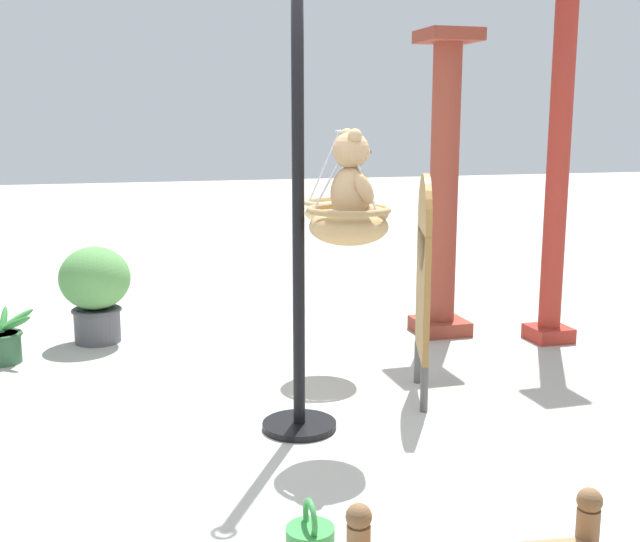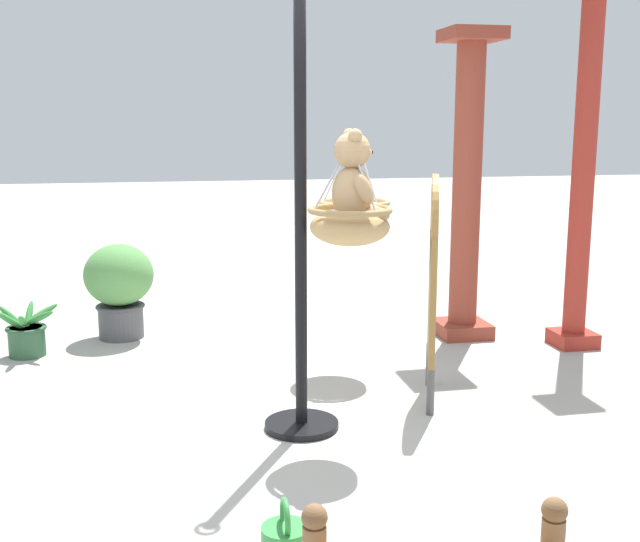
{
  "view_description": "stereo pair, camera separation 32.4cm",
  "coord_description": "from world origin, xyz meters",
  "px_view_note": "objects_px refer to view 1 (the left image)",
  "views": [
    {
      "loc": [
        4.01,
        -1.04,
        1.79
      ],
      "look_at": [
        -0.03,
        0.12,
        0.99
      ],
      "focal_mm": 43.65,
      "sensor_mm": 36.0,
      "label": 1
    },
    {
      "loc": [
        4.08,
        -0.72,
        1.79
      ],
      "look_at": [
        -0.03,
        0.12,
        0.99
      ],
      "focal_mm": 43.65,
      "sensor_mm": 36.0,
      "label": 2
    }
  ],
  "objects_px": {
    "hanging_basket_with_teddy": "(349,223)",
    "teddy_bear": "(353,182)",
    "potted_plant_bushy_green": "(2,342)",
    "display_sign_board": "(424,267)",
    "greenhouse_pillar_far_back": "(444,192)",
    "potted_plant_tall_leafy": "(95,288)",
    "display_pole_central": "(299,300)",
    "hanging_basket_left_high": "(339,211)",
    "greenhouse_pillar_left": "(558,172)"
  },
  "relations": [
    {
      "from": "hanging_basket_with_teddy",
      "to": "teddy_bear",
      "type": "distance_m",
      "value": 0.23
    },
    {
      "from": "potted_plant_bushy_green",
      "to": "display_sign_board",
      "type": "relative_size",
      "value": 0.34
    },
    {
      "from": "greenhouse_pillar_far_back",
      "to": "hanging_basket_with_teddy",
      "type": "bearing_deg",
      "value": -37.62
    },
    {
      "from": "potted_plant_tall_leafy",
      "to": "potted_plant_bushy_green",
      "type": "bearing_deg",
      "value": -60.45
    },
    {
      "from": "display_pole_central",
      "to": "display_sign_board",
      "type": "relative_size",
      "value": 1.7
    },
    {
      "from": "display_sign_board",
      "to": "potted_plant_bushy_green",
      "type": "bearing_deg",
      "value": -119.42
    },
    {
      "from": "hanging_basket_left_high",
      "to": "greenhouse_pillar_far_back",
      "type": "bearing_deg",
      "value": 117.89
    },
    {
      "from": "greenhouse_pillar_left",
      "to": "potted_plant_bushy_green",
      "type": "relative_size",
      "value": 5.77
    },
    {
      "from": "greenhouse_pillar_left",
      "to": "greenhouse_pillar_far_back",
      "type": "distance_m",
      "value": 0.92
    },
    {
      "from": "potted_plant_tall_leafy",
      "to": "teddy_bear",
      "type": "bearing_deg",
      "value": 30.43
    },
    {
      "from": "greenhouse_pillar_left",
      "to": "greenhouse_pillar_far_back",
      "type": "relative_size",
      "value": 1.15
    },
    {
      "from": "greenhouse_pillar_left",
      "to": "potted_plant_tall_leafy",
      "type": "relative_size",
      "value": 3.63
    },
    {
      "from": "display_pole_central",
      "to": "greenhouse_pillar_left",
      "type": "bearing_deg",
      "value": 117.1
    },
    {
      "from": "teddy_bear",
      "to": "hanging_basket_left_high",
      "type": "xyz_separation_m",
      "value": [
        -1.3,
        0.33,
        -0.31
      ]
    },
    {
      "from": "teddy_bear",
      "to": "display_sign_board",
      "type": "relative_size",
      "value": 0.35
    },
    {
      "from": "greenhouse_pillar_far_back",
      "to": "potted_plant_bushy_green",
      "type": "xyz_separation_m",
      "value": [
        -0.13,
        -3.53,
        -1.05
      ]
    },
    {
      "from": "hanging_basket_left_high",
      "to": "greenhouse_pillar_far_back",
      "type": "xyz_separation_m",
      "value": [
        -0.58,
        1.1,
        0.06
      ]
    },
    {
      "from": "hanging_basket_left_high",
      "to": "potted_plant_tall_leafy",
      "type": "height_order",
      "value": "hanging_basket_left_high"
    },
    {
      "from": "hanging_basket_left_high",
      "to": "potted_plant_tall_leafy",
      "type": "bearing_deg",
      "value": -122.4
    },
    {
      "from": "hanging_basket_with_teddy",
      "to": "potted_plant_tall_leafy",
      "type": "relative_size",
      "value": 0.72
    },
    {
      "from": "hanging_basket_left_high",
      "to": "display_sign_board",
      "type": "height_order",
      "value": "hanging_basket_left_high"
    },
    {
      "from": "potted_plant_bushy_green",
      "to": "greenhouse_pillar_left",
      "type": "bearing_deg",
      "value": 82.09
    },
    {
      "from": "teddy_bear",
      "to": "potted_plant_bushy_green",
      "type": "xyz_separation_m",
      "value": [
        -2.01,
        -2.11,
        -1.3
      ]
    },
    {
      "from": "teddy_bear",
      "to": "hanging_basket_left_high",
      "type": "relative_size",
      "value": 0.76
    },
    {
      "from": "display_sign_board",
      "to": "greenhouse_pillar_left",
      "type": "bearing_deg",
      "value": 121.34
    },
    {
      "from": "display_pole_central",
      "to": "greenhouse_pillar_far_back",
      "type": "xyz_separation_m",
      "value": [
        -1.73,
        1.7,
        0.43
      ]
    },
    {
      "from": "greenhouse_pillar_far_back",
      "to": "display_sign_board",
      "type": "height_order",
      "value": "greenhouse_pillar_far_back"
    },
    {
      "from": "teddy_bear",
      "to": "greenhouse_pillar_left",
      "type": "relative_size",
      "value": 0.18
    },
    {
      "from": "potted_plant_tall_leafy",
      "to": "greenhouse_pillar_left",
      "type": "bearing_deg",
      "value": 74.65
    },
    {
      "from": "greenhouse_pillar_left",
      "to": "greenhouse_pillar_far_back",
      "type": "xyz_separation_m",
      "value": [
        -0.47,
        -0.77,
        -0.18
      ]
    },
    {
      "from": "hanging_basket_with_teddy",
      "to": "greenhouse_pillar_left",
      "type": "height_order",
      "value": "greenhouse_pillar_left"
    },
    {
      "from": "teddy_bear",
      "to": "hanging_basket_left_high",
      "type": "distance_m",
      "value": 1.38
    },
    {
      "from": "display_pole_central",
      "to": "potted_plant_tall_leafy",
      "type": "distance_m",
      "value": 2.55
    },
    {
      "from": "greenhouse_pillar_left",
      "to": "potted_plant_tall_leafy",
      "type": "height_order",
      "value": "greenhouse_pillar_left"
    },
    {
      "from": "hanging_basket_with_teddy",
      "to": "display_sign_board",
      "type": "height_order",
      "value": "hanging_basket_with_teddy"
    },
    {
      "from": "hanging_basket_with_teddy",
      "to": "display_pole_central",
      "type": "bearing_deg",
      "value": -120.96
    },
    {
      "from": "potted_plant_tall_leafy",
      "to": "display_pole_central",
      "type": "bearing_deg",
      "value": 26.8
    },
    {
      "from": "teddy_bear",
      "to": "greenhouse_pillar_left",
      "type": "height_order",
      "value": "greenhouse_pillar_left"
    },
    {
      "from": "hanging_basket_left_high",
      "to": "potted_plant_tall_leafy",
      "type": "relative_size",
      "value": 0.85
    },
    {
      "from": "display_pole_central",
      "to": "hanging_basket_left_high",
      "type": "distance_m",
      "value": 1.35
    },
    {
      "from": "potted_plant_tall_leafy",
      "to": "display_sign_board",
      "type": "xyz_separation_m",
      "value": [
        1.94,
        2.05,
        0.42
      ]
    },
    {
      "from": "greenhouse_pillar_far_back",
      "to": "potted_plant_tall_leafy",
      "type": "height_order",
      "value": "greenhouse_pillar_far_back"
    },
    {
      "from": "hanging_basket_with_teddy",
      "to": "display_sign_board",
      "type": "relative_size",
      "value": 0.39
    },
    {
      "from": "greenhouse_pillar_left",
      "to": "potted_plant_bushy_green",
      "type": "xyz_separation_m",
      "value": [
        -0.6,
        -4.3,
        -1.23
      ]
    },
    {
      "from": "teddy_bear",
      "to": "potted_plant_tall_leafy",
      "type": "distance_m",
      "value": 2.96
    },
    {
      "from": "potted_plant_bushy_green",
      "to": "hanging_basket_with_teddy",
      "type": "bearing_deg",
      "value": 45.99
    },
    {
      "from": "hanging_basket_with_teddy",
      "to": "greenhouse_pillar_far_back",
      "type": "bearing_deg",
      "value": 142.38
    },
    {
      "from": "display_pole_central",
      "to": "teddy_bear",
      "type": "bearing_deg",
      "value": 61.31
    },
    {
      "from": "hanging_basket_left_high",
      "to": "greenhouse_pillar_left",
      "type": "bearing_deg",
      "value": 93.48
    },
    {
      "from": "hanging_basket_left_high",
      "to": "display_sign_board",
      "type": "relative_size",
      "value": 0.46
    }
  ]
}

